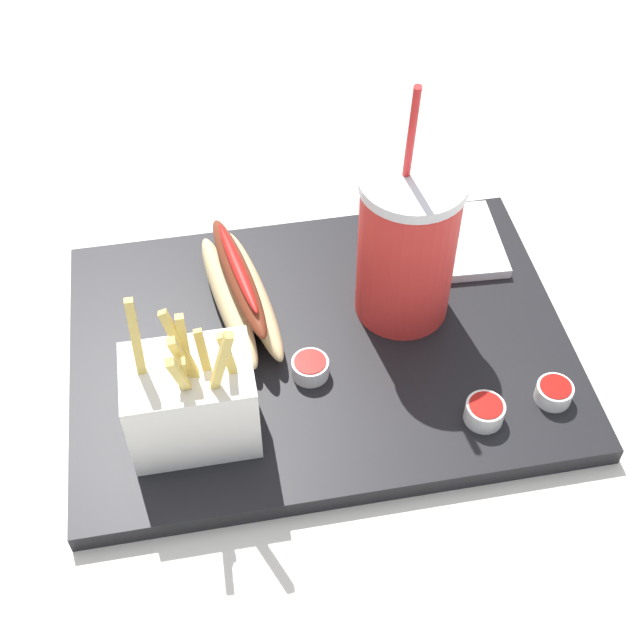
% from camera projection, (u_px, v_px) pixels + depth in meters
% --- Properties ---
extents(ground_plane, '(2.40, 2.40, 0.02)m').
position_uv_depth(ground_plane, '(320.00, 360.00, 0.87)').
color(ground_plane, silver).
extents(food_tray, '(0.48, 0.35, 0.02)m').
position_uv_depth(food_tray, '(320.00, 347.00, 0.85)').
color(food_tray, black).
rests_on(food_tray, ground_plane).
extents(soda_cup, '(0.10, 0.10, 0.26)m').
position_uv_depth(soda_cup, '(407.00, 246.00, 0.81)').
color(soda_cup, red).
rests_on(soda_cup, food_tray).
extents(fries_basket, '(0.11, 0.08, 0.16)m').
position_uv_depth(fries_basket, '(191.00, 400.00, 0.74)').
color(fries_basket, white).
rests_on(fries_basket, food_tray).
extents(hot_dog_1, '(0.08, 0.19, 0.06)m').
position_uv_depth(hot_dog_1, '(240.00, 291.00, 0.85)').
color(hot_dog_1, '#E5C689').
rests_on(hot_dog_1, food_tray).
extents(ketchup_cup_1, '(0.04, 0.04, 0.02)m').
position_uv_depth(ketchup_cup_1, '(485.00, 411.00, 0.77)').
color(ketchup_cup_1, white).
rests_on(ketchup_cup_1, food_tray).
extents(ketchup_cup_2, '(0.03, 0.03, 0.02)m').
position_uv_depth(ketchup_cup_2, '(554.00, 392.00, 0.79)').
color(ketchup_cup_2, white).
rests_on(ketchup_cup_2, food_tray).
extents(ketchup_cup_3, '(0.04, 0.04, 0.02)m').
position_uv_depth(ketchup_cup_3, '(310.00, 367.00, 0.81)').
color(ketchup_cup_3, white).
rests_on(ketchup_cup_3, food_tray).
extents(napkin_stack, '(0.13, 0.12, 0.01)m').
position_uv_depth(napkin_stack, '(442.00, 243.00, 0.93)').
color(napkin_stack, white).
rests_on(napkin_stack, food_tray).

